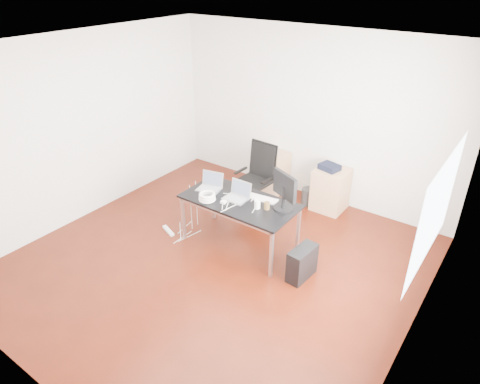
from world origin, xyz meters
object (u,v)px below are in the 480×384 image
Objects in this scene: filing_cabinet_left at (271,172)px; filing_cabinet_right at (330,189)px; desk at (239,204)px; office_chair at (257,174)px; pc_tower at (302,263)px.

filing_cabinet_right is at bearing 0.00° from filing_cabinet_left.
desk is 2.29× the size of filing_cabinet_left.
filing_cabinet_left is at bearing 180.00° from filing_cabinet_right.
desk is at bearing -109.52° from filing_cabinet_right.
office_chair reaches higher than filing_cabinet_left.
office_chair is at bearing 110.91° from desk.
filing_cabinet_right reaches higher than pc_tower.
filing_cabinet_left is at bearing 136.31° from pc_tower.
desk reaches higher than filing_cabinet_right.
pc_tower is at bearing -75.43° from filing_cabinet_right.
filing_cabinet_left is 1.00× the size of filing_cabinet_right.
filing_cabinet_right is (1.00, 0.66, -0.26)m from office_chair.
office_chair is (-0.40, 1.04, -0.07)m from desk.
filing_cabinet_left is 1.13m from filing_cabinet_right.
office_chair is 1.22m from filing_cabinet_right.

